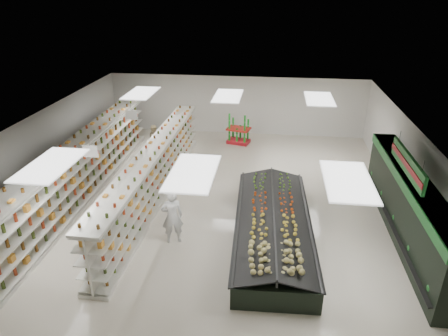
# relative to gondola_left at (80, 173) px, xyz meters

# --- Properties ---
(floor) EXTENTS (16.00, 16.00, 0.00)m
(floor) POSITION_rel_gondola_left_xyz_m (5.28, 0.21, -1.04)
(floor) COLOR beige
(floor) RESTS_ON ground
(ceiling) EXTENTS (14.00, 16.00, 0.02)m
(ceiling) POSITION_rel_gondola_left_xyz_m (5.28, 0.21, 2.16)
(ceiling) COLOR white
(ceiling) RESTS_ON wall_back
(wall_back) EXTENTS (14.00, 0.02, 3.20)m
(wall_back) POSITION_rel_gondola_left_xyz_m (5.28, 8.21, 0.56)
(wall_back) COLOR silver
(wall_back) RESTS_ON floor
(wall_front) EXTENTS (14.00, 0.02, 3.20)m
(wall_front) POSITION_rel_gondola_left_xyz_m (5.28, -7.79, 0.56)
(wall_front) COLOR silver
(wall_front) RESTS_ON floor
(wall_left) EXTENTS (0.02, 16.00, 3.20)m
(wall_left) POSITION_rel_gondola_left_xyz_m (-1.72, 0.21, 0.56)
(wall_left) COLOR silver
(wall_left) RESTS_ON floor
(wall_right) EXTENTS (0.02, 16.00, 3.20)m
(wall_right) POSITION_rel_gondola_left_xyz_m (12.28, 0.21, 0.56)
(wall_right) COLOR silver
(wall_right) RESTS_ON floor
(produce_wall_case) EXTENTS (0.93, 8.00, 2.20)m
(produce_wall_case) POSITION_rel_gondola_left_xyz_m (11.81, -1.29, 0.20)
(produce_wall_case) COLOR black
(produce_wall_case) RESTS_ON floor
(aisle_sign_near) EXTENTS (0.52, 0.06, 0.75)m
(aisle_sign_near) POSITION_rel_gondola_left_xyz_m (1.48, -1.79, 1.71)
(aisle_sign_near) COLOR white
(aisle_sign_near) RESTS_ON ceiling
(aisle_sign_far) EXTENTS (0.52, 0.06, 0.75)m
(aisle_sign_far) POSITION_rel_gondola_left_xyz_m (1.48, 2.21, 1.71)
(aisle_sign_far) COLOR white
(aisle_sign_far) RESTS_ON ceiling
(hortifruti_banner) EXTENTS (0.12, 3.20, 0.95)m
(hortifruti_banner) POSITION_rel_gondola_left_xyz_m (11.53, -1.29, 1.61)
(hortifruti_banner) COLOR #1B6727
(hortifruti_banner) RESTS_ON ceiling
(gondola_left) EXTENTS (1.08, 13.08, 2.27)m
(gondola_left) POSITION_rel_gondola_left_xyz_m (0.00, 0.00, 0.00)
(gondola_left) COLOR silver
(gondola_left) RESTS_ON floor
(gondola_center) EXTENTS (1.02, 11.71, 2.03)m
(gondola_center) POSITION_rel_gondola_left_xyz_m (2.86, 0.41, -0.11)
(gondola_center) COLOR silver
(gondola_center) RESTS_ON floor
(produce_island) EXTENTS (2.73, 6.91, 1.02)m
(produce_island) POSITION_rel_gondola_left_xyz_m (7.50, -1.89, -0.58)
(produce_island) COLOR black
(produce_island) RESTS_ON floor
(soda_endcap) EXTENTS (1.33, 1.06, 1.50)m
(soda_endcap) POSITION_rel_gondola_left_xyz_m (5.58, 6.62, -0.31)
(soda_endcap) COLOR #A3121B
(soda_endcap) RESTS_ON floor
(shopper_main) EXTENTS (0.80, 0.66, 1.89)m
(shopper_main) POSITION_rel_gondola_left_xyz_m (4.28, -2.54, -0.10)
(shopper_main) COLOR white
(shopper_main) RESTS_ON floor
(shopper_background) EXTENTS (0.76, 0.87, 1.52)m
(shopper_background) POSITION_rel_gondola_left_xyz_m (1.68, 4.53, -0.28)
(shopper_background) COLOR tan
(shopper_background) RESTS_ON floor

